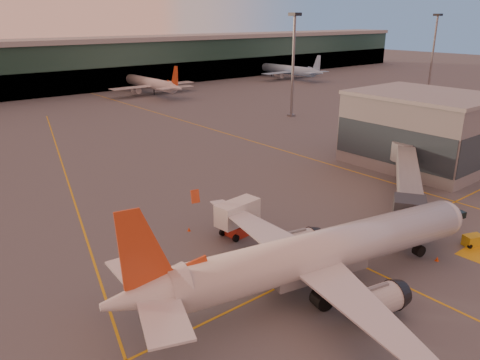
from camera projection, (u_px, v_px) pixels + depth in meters
ground at (350, 293)px, 44.32m from camera, size 600.00×600.00×0.00m
taxi_markings at (88, 186)px, 72.30m from camera, size 100.12×173.00×0.01m
gate_building at (422, 130)px, 80.46m from camera, size 18.40×22.40×12.60m
mast_east_near at (293, 58)px, 117.54m from camera, size 2.40×2.40×25.60m
mast_east_far at (434, 46)px, 165.48m from camera, size 2.40×2.40×25.60m
main_airplane at (315, 255)px, 43.41m from camera, size 38.42×34.93×11.69m
jet_bridge at (407, 175)px, 64.51m from camera, size 26.07×18.49×5.81m
catering_truck at (238, 216)px, 55.28m from camera, size 5.70×2.94×4.25m
gpu_cart at (473, 240)px, 53.24m from camera, size 2.50×2.00×1.27m
pushback_tug at (413, 228)px, 56.06m from camera, size 3.80×2.47×1.82m
cone_nose at (440, 230)px, 56.64m from camera, size 0.47×0.47×0.60m
cone_wing_left at (189, 229)px, 56.95m from camera, size 0.39×0.39×0.49m
cone_fwd at (437, 259)px, 49.98m from camera, size 0.41×0.41×0.52m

